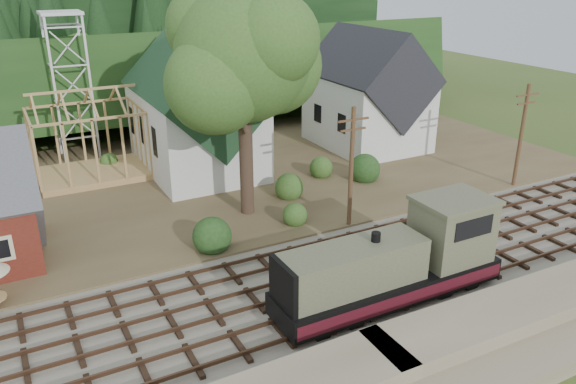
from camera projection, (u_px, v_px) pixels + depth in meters
name	position (u px, v px, depth m)	size (l,w,h in m)	color
ground	(291.00, 294.00, 29.05)	(140.00, 140.00, 0.00)	#384C1E
railroad_bed	(291.00, 293.00, 29.02)	(64.00, 11.00, 0.16)	#726B5B
village_flat	(182.00, 182.00, 43.75)	(64.00, 26.00, 0.30)	brown
hillside	(116.00, 116.00, 63.47)	(70.00, 28.00, 8.00)	#1E3F19
ridge	(91.00, 90.00, 76.58)	(80.00, 20.00, 12.00)	black
church	(196.00, 111.00, 44.10)	(8.40, 15.17, 13.00)	silver
farmhouse	(368.00, 96.00, 50.60)	(8.40, 10.80, 10.60)	silver
timber_frame	(88.00, 141.00, 43.25)	(8.20, 6.20, 6.99)	tan
lattice_tower	(64.00, 42.00, 45.63)	(3.20, 3.20, 12.12)	silver
big_tree	(245.00, 63.00, 34.43)	(10.90, 8.40, 14.70)	#38281E
telegraph_pole_near	(351.00, 166.00, 34.76)	(2.20, 0.28, 8.00)	#4C331E
telegraph_pole_far	(521.00, 135.00, 41.26)	(2.20, 0.28, 8.00)	#4C331E
locomotive	(398.00, 264.00, 27.69)	(12.06, 3.01, 4.82)	black
car_blue	(22.00, 253.00, 31.31)	(1.35, 3.36, 1.14)	#5D8AC8
car_red	(384.00, 143.00, 50.76)	(2.05, 4.45, 1.24)	red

